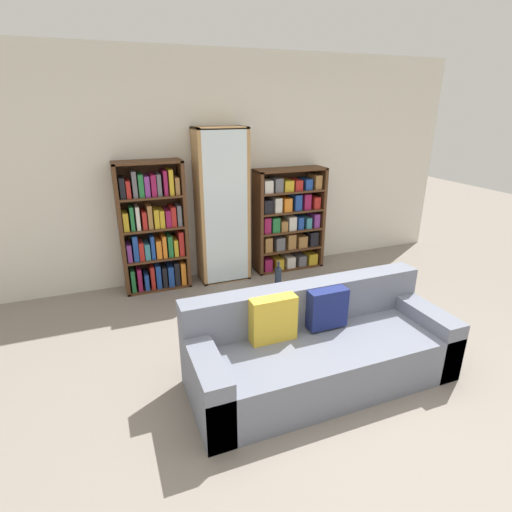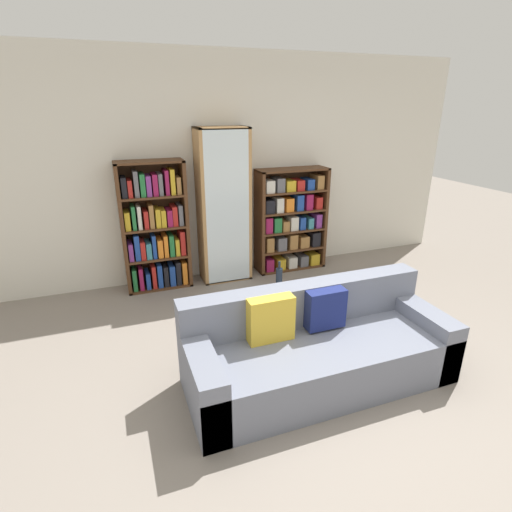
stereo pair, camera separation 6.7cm
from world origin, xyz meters
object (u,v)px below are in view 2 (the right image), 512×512
bookshelf_left (155,230)px  display_cabinet (223,207)px  couch (317,350)px  bookshelf_right (290,221)px  wine_bottle (279,280)px

bookshelf_left → display_cabinet: (0.83, -0.02, 0.21)m
couch → bookshelf_left: 2.48m
bookshelf_left → bookshelf_right: size_ratio=1.13×
display_cabinet → bookshelf_left: bearing=178.9°
bookshelf_left → bookshelf_right: bookshelf_left is taller
couch → bookshelf_left: bookshelf_left is taller
bookshelf_right → wine_bottle: bookshelf_right is taller
couch → wine_bottle: size_ratio=5.33×
display_cabinet → wine_bottle: bearing=-54.8°
bookshelf_left → display_cabinet: display_cabinet is taller
bookshelf_right → wine_bottle: 0.95m
couch → display_cabinet: size_ratio=1.13×
bookshelf_left → bookshelf_right: (1.75, 0.00, -0.07)m
couch → bookshelf_right: bearing=70.4°
wine_bottle → display_cabinet: bearing=125.2°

